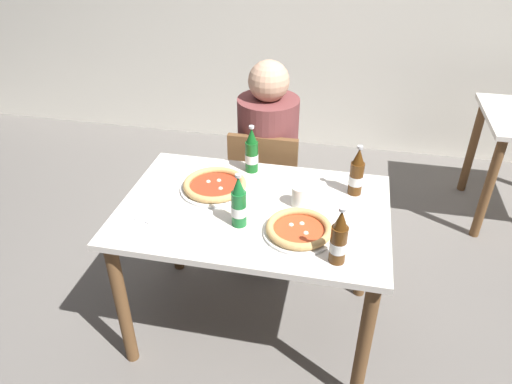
{
  "coord_description": "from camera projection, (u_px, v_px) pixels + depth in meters",
  "views": [
    {
      "loc": [
        0.37,
        -1.71,
        1.97
      ],
      "look_at": [
        0.0,
        0.05,
        0.8
      ],
      "focal_mm": 33.45,
      "sensor_mm": 36.0,
      "label": 1
    }
  ],
  "objects": [
    {
      "name": "ground_plane",
      "position": [
        254.0,
        322.0,
        2.55
      ],
      "size": [
        8.0,
        8.0,
        0.0
      ],
      "primitive_type": "plane",
      "color": "slate"
    },
    {
      "name": "napkin_with_cutlery",
      "position": [
        151.0,
        210.0,
        2.11
      ],
      "size": [
        0.21,
        0.21,
        0.01
      ],
      "color": "white",
      "rests_on": "dining_table_main"
    },
    {
      "name": "beer_bottle_extra",
      "position": [
        239.0,
        204.0,
        1.98
      ],
      "size": [
        0.07,
        0.07,
        0.25
      ],
      "color": "#196B2D",
      "rests_on": "dining_table_main"
    },
    {
      "name": "paper_cup",
      "position": [
        300.0,
        196.0,
        2.13
      ],
      "size": [
        0.07,
        0.07,
        0.09
      ],
      "primitive_type": "cylinder",
      "color": "white",
      "rests_on": "dining_table_main"
    },
    {
      "name": "dining_table_main",
      "position": [
        254.0,
        228.0,
        2.2
      ],
      "size": [
        1.2,
        0.8,
        0.75
      ],
      "color": "silver",
      "rests_on": "ground_plane"
    },
    {
      "name": "pizza_margherita_near",
      "position": [
        299.0,
        230.0,
        1.97
      ],
      "size": [
        0.3,
        0.3,
        0.04
      ],
      "color": "white",
      "rests_on": "dining_table_main"
    },
    {
      "name": "pizza_marinara_far",
      "position": [
        215.0,
        186.0,
        2.25
      ],
      "size": [
        0.33,
        0.33,
        0.04
      ],
      "color": "white",
      "rests_on": "dining_table_main"
    },
    {
      "name": "beer_bottle_center",
      "position": [
        357.0,
        174.0,
        2.18
      ],
      "size": [
        0.07,
        0.07,
        0.25
      ],
      "color": "#512D0F",
      "rests_on": "dining_table_main"
    },
    {
      "name": "beer_bottle_right",
      "position": [
        339.0,
        239.0,
        1.78
      ],
      "size": [
        0.07,
        0.07,
        0.25
      ],
      "color": "#512D0F",
      "rests_on": "dining_table_main"
    },
    {
      "name": "diner_seated",
      "position": [
        267.0,
        166.0,
        2.78
      ],
      "size": [
        0.34,
        0.34,
        1.21
      ],
      "color": "#2D3342",
      "rests_on": "ground_plane"
    },
    {
      "name": "chair_behind_table",
      "position": [
        266.0,
        186.0,
        2.79
      ],
      "size": [
        0.4,
        0.4,
        0.85
      ],
      "rotation": [
        0.0,
        0.0,
        3.15
      ],
      "color": "brown",
      "rests_on": "ground_plane"
    },
    {
      "name": "beer_bottle_left",
      "position": [
        252.0,
        152.0,
        2.35
      ],
      "size": [
        0.07,
        0.07,
        0.25
      ],
      "color": "#14591E",
      "rests_on": "dining_table_main"
    }
  ]
}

